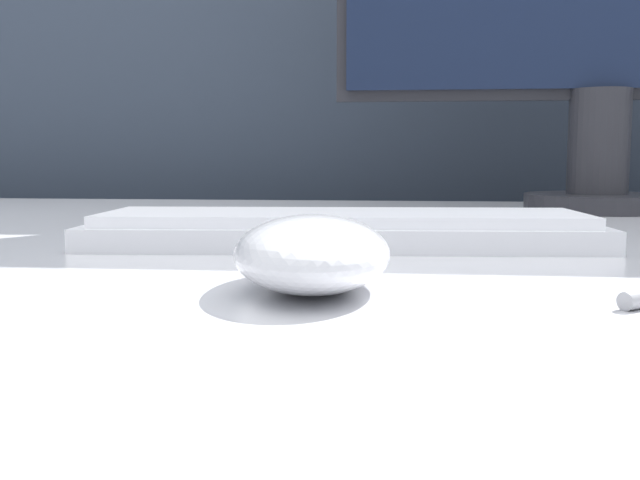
{
  "coord_description": "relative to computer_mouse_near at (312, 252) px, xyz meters",
  "views": [
    {
      "loc": [
        0.02,
        -0.58,
        0.81
      ],
      "look_at": [
        -0.02,
        -0.19,
        0.76
      ],
      "focal_mm": 42.0,
      "sensor_mm": 36.0,
      "label": 1
    }
  ],
  "objects": [
    {
      "name": "partition_panel",
      "position": [
        0.02,
        0.84,
        -0.03
      ],
      "size": [
        5.0,
        0.03,
        1.46
      ],
      "color": "#333D4C",
      "rests_on": "ground_plane"
    },
    {
      "name": "computer_mouse_near",
      "position": [
        0.0,
        0.0,
        0.0
      ],
      "size": [
        0.09,
        0.13,
        0.04
      ],
      "rotation": [
        0.0,
        0.0,
        0.11
      ],
      "color": "silver",
      "rests_on": "desk"
    },
    {
      "name": "keyboard",
      "position": [
        0.0,
        0.18,
        -0.01
      ],
      "size": [
        0.37,
        0.14,
        0.02
      ],
      "rotation": [
        0.0,
        0.0,
        0.06
      ],
      "color": "white",
      "rests_on": "desk"
    }
  ]
}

